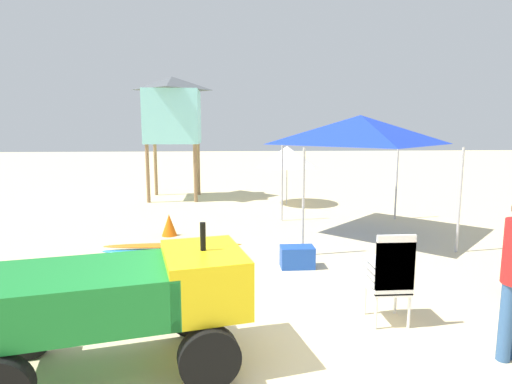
{
  "coord_description": "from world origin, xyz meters",
  "views": [
    {
      "loc": [
        -0.43,
        -4.28,
        2.47
      ],
      "look_at": [
        0.11,
        3.5,
        1.28
      ],
      "focal_mm": 29.54,
      "sensor_mm": 36.0,
      "label": 1
    }
  ],
  "objects": [
    {
      "name": "ground",
      "position": [
        0.0,
        0.0,
        0.0
      ],
      "size": [
        80.0,
        80.0,
        0.0
      ],
      "primitive_type": "plane",
      "color": "beige"
    },
    {
      "name": "utility_cart",
      "position": [
        -1.48,
        -0.16,
        0.78
      ],
      "size": [
        2.75,
        1.77,
        1.5
      ],
      "color": "#197A2D",
      "rests_on": "ground"
    },
    {
      "name": "stacked_plastic_chairs",
      "position": [
        1.59,
        0.62,
        0.7
      ],
      "size": [
        0.48,
        0.48,
        1.2
      ],
      "color": "white",
      "rests_on": "ground"
    },
    {
      "name": "surfboard_pile",
      "position": [
        -1.57,
        3.42,
        0.17
      ],
      "size": [
        2.63,
        0.71,
        0.32
      ],
      "color": "orange",
      "rests_on": "ground"
    },
    {
      "name": "popup_canopy",
      "position": [
        2.58,
        5.14,
        2.42
      ],
      "size": [
        3.17,
        3.17,
        2.75
      ],
      "color": "#B2B2B7",
      "rests_on": "ground"
    },
    {
      "name": "lifeguard_tower",
      "position": [
        -2.26,
        10.54,
        3.06
      ],
      "size": [
        1.98,
        1.98,
        4.18
      ],
      "color": "olive",
      "rests_on": "ground"
    },
    {
      "name": "beach_umbrella_left",
      "position": [
        1.49,
        9.13,
        1.55
      ],
      "size": [
        1.92,
        1.92,
        1.89
      ],
      "color": "beige",
      "rests_on": "ground"
    },
    {
      "name": "traffic_cone_far",
      "position": [
        -1.77,
        5.3,
        0.25
      ],
      "size": [
        0.35,
        0.35,
        0.51
      ],
      "primitive_type": "cone",
      "color": "orange",
      "rests_on": "ground"
    },
    {
      "name": "cooler_box",
      "position": [
        0.8,
        2.88,
        0.19
      ],
      "size": [
        0.59,
        0.36,
        0.38
      ],
      "primitive_type": "cube",
      "color": "blue",
      "rests_on": "ground"
    }
  ]
}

